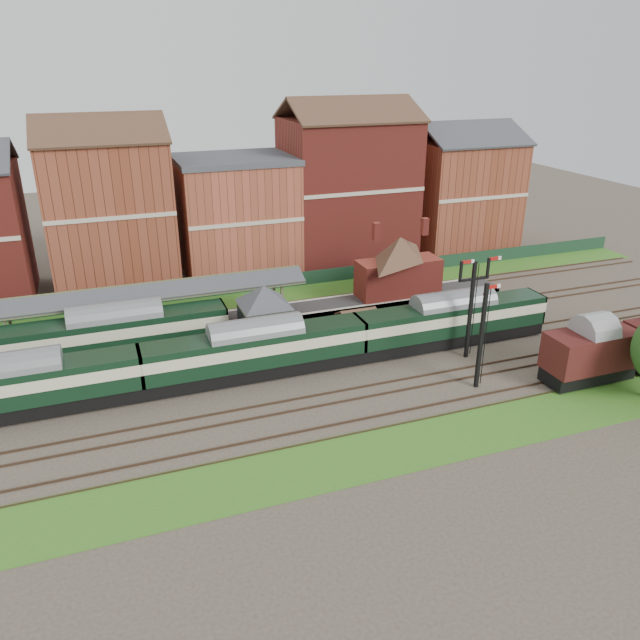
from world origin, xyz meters
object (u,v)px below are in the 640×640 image
object	(u,v)px
semaphore_bracket	(472,303)
dmu_train	(256,350)
signal_box	(265,319)
goods_van_a	(590,352)
platform_railcar	(118,333)

from	to	relation	value
semaphore_bracket	dmu_train	bearing A→B (deg)	171.45
signal_box	goods_van_a	world-z (taller)	signal_box
platform_railcar	goods_van_a	xyz separation A→B (m)	(32.22, -15.50, 0.01)
goods_van_a	semaphore_bracket	bearing A→B (deg)	133.41
dmu_train	goods_van_a	size ratio (longest dim) A/B	7.35
semaphore_bracket	platform_railcar	world-z (taller)	semaphore_bracket
goods_van_a	platform_railcar	bearing A→B (deg)	154.31
dmu_train	platform_railcar	world-z (taller)	platform_railcar
signal_box	platform_railcar	xyz separation A→B (m)	(-11.04, 3.25, -0.88)
platform_railcar	goods_van_a	world-z (taller)	goods_van_a
dmu_train	platform_railcar	distance (m)	11.47
semaphore_bracket	goods_van_a	size ratio (longest dim) A/B	1.20
signal_box	semaphore_bracket	xyz separation A→B (m)	(15.04, -5.75, 1.44)
signal_box	dmu_train	xyz separation A→B (m)	(-1.59, -3.25, -0.94)
dmu_train	signal_box	bearing A→B (deg)	63.98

